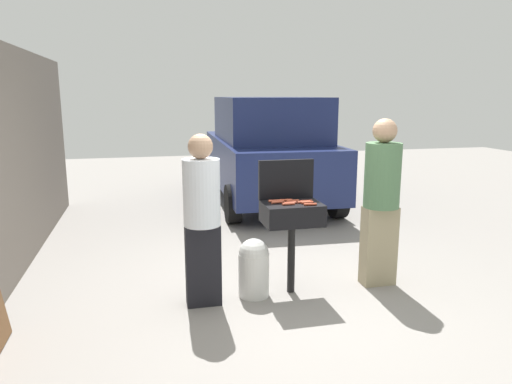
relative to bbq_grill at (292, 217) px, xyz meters
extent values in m
plane|color=gray|center=(-0.13, -0.15, -0.82)|extent=(24.00, 24.00, 0.00)
cylinder|color=black|center=(0.00, 0.00, -0.45)|extent=(0.08, 0.08, 0.75)
cube|color=black|center=(0.00, 0.00, 0.04)|extent=(0.60, 0.44, 0.22)
cube|color=black|center=(0.00, 0.22, 0.36)|extent=(0.60, 0.05, 0.42)
cylinder|color=#B74C33|center=(-0.15, 0.02, 0.16)|extent=(0.13, 0.04, 0.03)
cylinder|color=#AD4228|center=(0.14, -0.15, 0.16)|extent=(0.13, 0.04, 0.03)
cylinder|color=#AD4228|center=(-0.04, 0.09, 0.16)|extent=(0.13, 0.03, 0.03)
cylinder|color=#B74C33|center=(-0.16, 0.08, 0.16)|extent=(0.13, 0.03, 0.03)
cylinder|color=#B74C33|center=(-0.03, -0.04, 0.16)|extent=(0.13, 0.03, 0.03)
cylinder|color=#AD4228|center=(0.02, 0.04, 0.16)|extent=(0.13, 0.04, 0.03)
cylinder|color=#C6593D|center=(0.11, -0.04, 0.16)|extent=(0.13, 0.03, 0.03)
cylinder|color=#AD4228|center=(0.15, -0.01, 0.16)|extent=(0.13, 0.03, 0.03)
cylinder|color=#B74C33|center=(-0.07, -0.08, 0.16)|extent=(0.13, 0.03, 0.03)
cylinder|color=#AD4228|center=(0.14, -0.07, 0.16)|extent=(0.13, 0.03, 0.03)
cylinder|color=silver|center=(-0.41, -0.01, -0.59)|extent=(0.32, 0.32, 0.46)
sphere|color=silver|center=(-0.41, -0.01, -0.36)|extent=(0.31, 0.31, 0.31)
cube|color=black|center=(-0.94, -0.09, -0.41)|extent=(0.34, 0.19, 0.82)
cylinder|color=silver|center=(-0.94, -0.09, 0.32)|extent=(0.36, 0.36, 0.65)
sphere|color=tan|center=(-0.94, -0.09, 0.76)|extent=(0.24, 0.24, 0.24)
cube|color=gray|center=(1.00, -0.01, -0.39)|extent=(0.36, 0.20, 0.88)
cylinder|color=#4C724C|center=(1.00, -0.01, 0.40)|extent=(0.38, 0.38, 0.69)
sphere|color=tan|center=(1.00, -0.01, 0.87)|extent=(0.26, 0.26, 0.26)
cube|color=navy|center=(0.87, 4.38, -0.05)|extent=(2.06, 4.47, 0.90)
cube|color=navy|center=(0.86, 4.18, 0.80)|extent=(1.85, 2.66, 0.80)
cylinder|color=black|center=(1.72, 2.81, -0.50)|extent=(0.24, 0.65, 0.64)
cylinder|color=black|center=(-0.09, 2.87, -0.50)|extent=(0.24, 0.65, 0.64)
cylinder|color=black|center=(1.83, 5.89, -0.50)|extent=(0.24, 0.65, 0.64)
cylinder|color=black|center=(0.03, 5.95, -0.50)|extent=(0.24, 0.65, 0.64)
camera|label=1|loc=(-1.46, -4.55, 1.24)|focal=33.32mm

